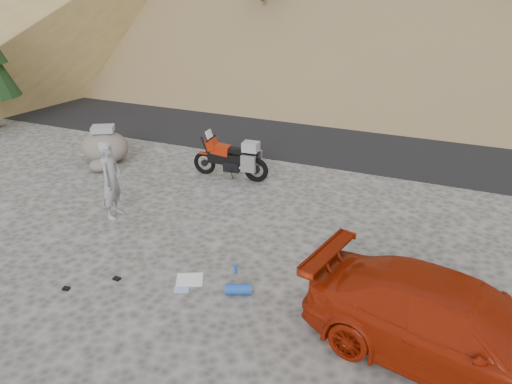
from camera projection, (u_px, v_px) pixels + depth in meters
ground at (184, 238)px, 11.37m from camera, size 140.00×140.00×0.00m
road at (308, 130)px, 18.89m from camera, size 120.00×7.00×0.05m
motorcycle at (233, 159)px, 14.35m from camera, size 2.34×0.75×1.39m
man at (116, 216)px, 12.37m from camera, size 0.59×0.78×1.93m
red_car at (448, 362)px, 7.80m from camera, size 4.96×2.77×1.36m
boulder at (105, 146)px, 15.59m from camera, size 1.85×1.70×1.17m
small_rock at (100, 165)px, 15.01m from camera, size 0.75×0.71×0.37m
gear_white_cloth at (190, 280)px, 9.83m from camera, size 0.66×0.64×0.02m
gear_blue_mat at (239, 289)px, 9.38m from camera, size 0.54×0.39×0.20m
gear_bottle at (235, 269)px, 10.02m from camera, size 0.07×0.07×0.19m
gear_funnel at (332, 341)px, 8.11m from camera, size 0.14×0.14×0.16m
gear_glove_a at (117, 279)px, 9.84m from camera, size 0.15×0.11×0.04m
gear_glove_b at (66, 288)px, 9.54m from camera, size 0.14×0.11×0.04m
gear_blue_cloth at (181, 290)px, 9.53m from camera, size 0.35×0.31×0.01m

